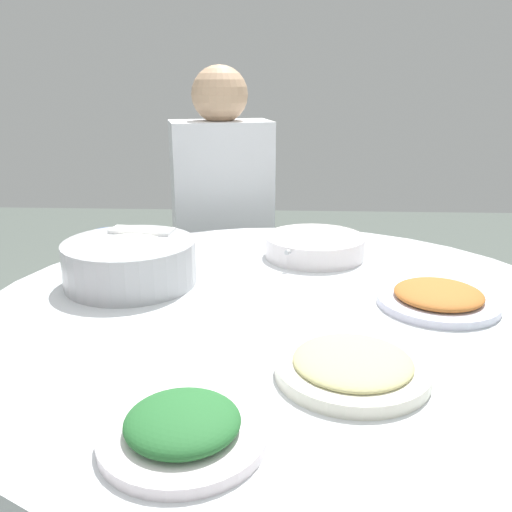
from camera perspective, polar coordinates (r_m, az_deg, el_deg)
round_dining_table at (r=1.21m, az=3.19°, el=-11.54°), size 1.29×1.29×0.72m
rice_bowl at (r=1.30m, az=-12.80°, el=-0.56°), size 0.30×0.30×0.11m
soup_bowl at (r=1.47m, az=6.05°, el=0.95°), size 0.26×0.26×0.06m
dish_tofu_braise at (r=1.21m, az=18.23°, el=-4.08°), size 0.25×0.25×0.04m
dish_greens at (r=0.75m, az=-7.53°, el=-17.13°), size 0.22×0.22×0.05m
dish_noodles at (r=0.90m, az=9.89°, el=-11.07°), size 0.25×0.25×0.04m
tea_cup_far at (r=1.53m, az=-15.01°, el=1.39°), size 0.06×0.06×0.07m
stool_for_diner_left at (r=2.15m, az=-3.27°, el=-8.37°), size 0.37×0.37×0.46m
diner_left at (r=1.97m, az=-3.55°, el=6.09°), size 0.40×0.41×0.76m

